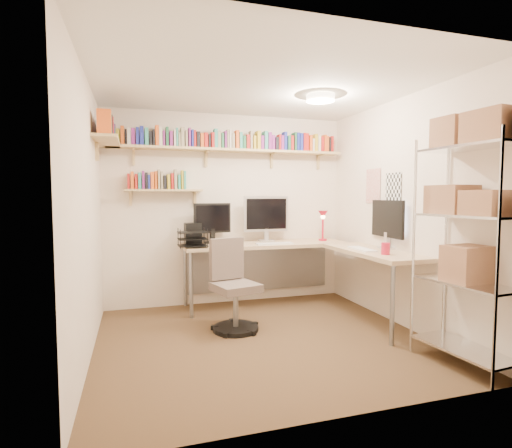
{
  "coord_description": "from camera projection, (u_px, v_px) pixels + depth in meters",
  "views": [
    {
      "loc": [
        -1.21,
        -3.71,
        1.43
      ],
      "look_at": [
        0.09,
        0.55,
        1.12
      ],
      "focal_mm": 28.0,
      "sensor_mm": 36.0,
      "label": 1
    }
  ],
  "objects": [
    {
      "name": "ground",
      "position": [
        263.0,
        339.0,
        3.99
      ],
      "size": [
        3.2,
        3.2,
        0.0
      ],
      "primitive_type": "plane",
      "color": "#4D3521",
      "rests_on": "ground"
    },
    {
      "name": "wire_rack",
      "position": [
        471.0,
        200.0,
        3.25
      ],
      "size": [
        0.48,
        0.87,
        2.09
      ],
      "rotation": [
        0.0,
        0.0,
        0.09
      ],
      "color": "silver",
      "rests_on": "ground"
    },
    {
      "name": "wall_shelves",
      "position": [
        200.0,
        147.0,
        4.96
      ],
      "size": [
        3.12,
        1.09,
        0.8
      ],
      "color": "tan",
      "rests_on": "ground"
    },
    {
      "name": "corner_desk",
      "position": [
        282.0,
        246.0,
        4.96
      ],
      "size": [
        2.46,
        2.1,
        1.43
      ],
      "color": "tan",
      "rests_on": "ground"
    },
    {
      "name": "office_chair",
      "position": [
        233.0,
        292.0,
        4.26
      ],
      "size": [
        0.53,
        0.54,
        0.97
      ],
      "rotation": [
        0.0,
        0.0,
        0.26
      ],
      "color": "black",
      "rests_on": "ground"
    },
    {
      "name": "room_shell",
      "position": [
        264.0,
        184.0,
        3.88
      ],
      "size": [
        3.24,
        3.04,
        2.52
      ],
      "color": "beige",
      "rests_on": "ground"
    }
  ]
}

